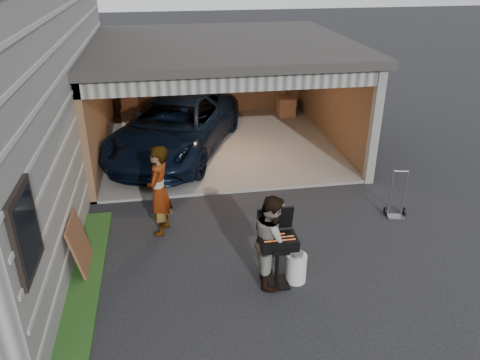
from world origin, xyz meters
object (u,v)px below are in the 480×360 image
object	(u,v)px
plywood_panel	(80,245)
hand_truck	(396,208)
man	(272,240)
woman	(159,191)
propane_tank	(296,268)
bbq_grill	(278,243)
minivan	(176,129)

from	to	relation	value
plywood_panel	hand_truck	distance (m)	6.20
man	hand_truck	bearing A→B (deg)	-56.77
woman	man	xyz separation A→B (m)	(1.77, -1.82, -0.11)
propane_tank	hand_truck	size ratio (longest dim) A/B	0.49
hand_truck	plywood_panel	bearing A→B (deg)	-160.33
woman	bbq_grill	size ratio (longest dim) A/B	1.36
woman	bbq_grill	world-z (taller)	woman
bbq_grill	plywood_panel	bearing A→B (deg)	163.47
woman	propane_tank	distance (m)	2.96
woman	propane_tank	world-z (taller)	woman
bbq_grill	plywood_panel	world-z (taller)	bbq_grill
woman	propane_tank	size ratio (longest dim) A/B	3.56
woman	plywood_panel	bearing A→B (deg)	-35.79
woman	bbq_grill	bearing A→B (deg)	62.66
woman	man	bearing A→B (deg)	63.22
minivan	bbq_grill	world-z (taller)	minivan
hand_truck	woman	bearing A→B (deg)	-169.82
minivan	propane_tank	xyz separation A→B (m)	(1.71, -5.79, -0.47)
woman	hand_truck	bearing A→B (deg)	106.64
man	propane_tank	world-z (taller)	man
minivan	man	bearing A→B (deg)	-54.81
propane_tank	hand_truck	bearing A→B (deg)	33.21
woman	hand_truck	size ratio (longest dim) A/B	1.74
bbq_grill	plywood_panel	xyz separation A→B (m)	(-3.20, 0.95, -0.30)
minivan	bbq_grill	bearing A→B (deg)	-54.46
hand_truck	propane_tank	bearing A→B (deg)	-134.27
minivan	hand_truck	world-z (taller)	minivan
propane_tank	plywood_panel	distance (m)	3.67
man	plywood_panel	xyz separation A→B (m)	(-3.14, 0.85, -0.31)
bbq_grill	minivan	bearing A→B (deg)	103.23
woman	man	size ratio (longest dim) A/B	1.14
plywood_panel	man	bearing A→B (deg)	-15.17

